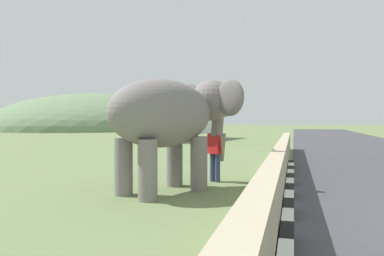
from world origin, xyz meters
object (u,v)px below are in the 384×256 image
(person_handler, at_px, (215,150))
(cow_near, at_px, (180,131))
(bus_white, at_px, (186,116))
(elephant, at_px, (173,115))

(person_handler, relative_size, cow_near, 0.92)
(bus_white, height_order, cow_near, bus_white)
(bus_white, relative_size, cow_near, 5.55)
(person_handler, relative_size, bus_white, 0.17)
(person_handler, bearing_deg, cow_near, 20.02)
(elephant, xyz_separation_m, bus_white, (22.21, 6.02, 0.16))
(person_handler, height_order, cow_near, person_handler)
(elephant, bearing_deg, person_handler, -25.23)
(elephant, bearing_deg, cow_near, 16.47)
(cow_near, bearing_deg, person_handler, -159.98)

